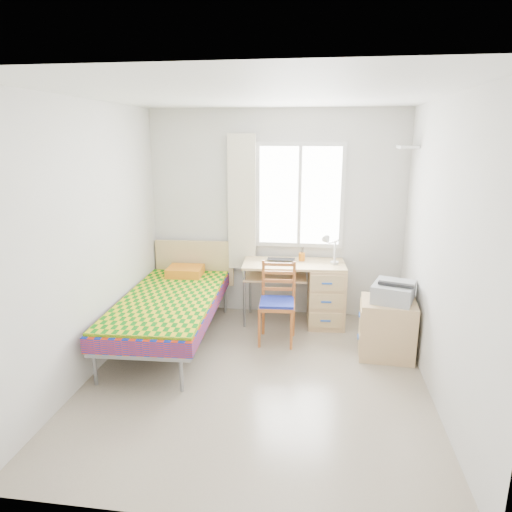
{
  "coord_description": "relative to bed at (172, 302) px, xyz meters",
  "views": [
    {
      "loc": [
        0.55,
        -3.95,
        2.26
      ],
      "look_at": [
        -0.08,
        0.55,
        1.07
      ],
      "focal_mm": 32.0,
      "sensor_mm": 36.0,
      "label": 1
    }
  ],
  "objects": [
    {
      "name": "cabinet",
      "position": [
        2.36,
        -0.05,
        -0.15
      ],
      "size": [
        0.6,
        0.53,
        0.61
      ],
      "rotation": [
        0.0,
        0.0,
        -0.07
      ],
      "color": "tan",
      "rests_on": "floor"
    },
    {
      "name": "task_lamp",
      "position": [
        1.75,
        0.61,
        0.55
      ],
      "size": [
        0.22,
        0.31,
        0.39
      ],
      "rotation": [
        0.0,
        0.0,
        0.21
      ],
      "color": "white",
      "rests_on": "desk"
    },
    {
      "name": "bed",
      "position": [
        0.0,
        0.0,
        0.0
      ],
      "size": [
        1.11,
        2.22,
        0.95
      ],
      "rotation": [
        0.0,
        0.0,
        0.04
      ],
      "color": "gray",
      "rests_on": "floor"
    },
    {
      "name": "floor",
      "position": [
        1.06,
        -0.7,
        -0.46
      ],
      "size": [
        3.5,
        3.5,
        0.0
      ],
      "primitive_type": "plane",
      "color": "#BCAD93",
      "rests_on": "ground"
    },
    {
      "name": "curtain",
      "position": [
        0.64,
        0.98,
        0.99
      ],
      "size": [
        0.35,
        0.05,
        1.7
      ],
      "primitive_type": "cube",
      "color": "white",
      "rests_on": "wall_back"
    },
    {
      "name": "printer",
      "position": [
        2.4,
        -0.03,
        0.25
      ],
      "size": [
        0.51,
        0.55,
        0.19
      ],
      "rotation": [
        0.0,
        0.0,
        -0.31
      ],
      "color": "#9FA3A6",
      "rests_on": "cabinet"
    },
    {
      "name": "pen_cup",
      "position": [
        1.41,
        0.82,
        0.36
      ],
      "size": [
        0.08,
        0.08,
        0.1
      ],
      "primitive_type": "cylinder",
      "rotation": [
        0.0,
        0.0,
        0.08
      ],
      "color": "orange",
      "rests_on": "desk"
    },
    {
      "name": "book",
      "position": [
        1.1,
        0.71,
        0.13
      ],
      "size": [
        0.26,
        0.29,
        0.02
      ],
      "primitive_type": "imported",
      "rotation": [
        0.0,
        0.0,
        0.5
      ],
      "color": "gray",
      "rests_on": "desk"
    },
    {
      "name": "desk",
      "position": [
        1.65,
        0.71,
        -0.04
      ],
      "size": [
        1.27,
        0.65,
        0.77
      ],
      "rotation": [
        0.0,
        0.0,
        0.07
      ],
      "color": "tan",
      "rests_on": "floor"
    },
    {
      "name": "window",
      "position": [
        1.36,
        1.03,
        1.09
      ],
      "size": [
        1.1,
        0.04,
        1.3
      ],
      "color": "white",
      "rests_on": "wall_back"
    },
    {
      "name": "wall_right",
      "position": [
        2.66,
        -0.7,
        0.84
      ],
      "size": [
        0.0,
        3.5,
        3.5
      ],
      "primitive_type": "plane",
      "rotation": [
        1.57,
        0.0,
        -1.57
      ],
      "color": "silver",
      "rests_on": "ground"
    },
    {
      "name": "chair",
      "position": [
        1.18,
        0.16,
        0.05
      ],
      "size": [
        0.41,
        0.41,
        0.91
      ],
      "rotation": [
        0.0,
        0.0,
        0.06
      ],
      "color": "#AA6921",
      "rests_on": "floor"
    },
    {
      "name": "ceiling",
      "position": [
        1.06,
        -0.7,
        2.14
      ],
      "size": [
        3.5,
        3.5,
        0.0
      ],
      "primitive_type": "plane",
      "rotation": [
        3.14,
        0.0,
        0.0
      ],
      "color": "white",
      "rests_on": "wall_back"
    },
    {
      "name": "wall_left",
      "position": [
        -0.54,
        -0.7,
        0.84
      ],
      "size": [
        0.0,
        3.5,
        3.5
      ],
      "primitive_type": "plane",
      "rotation": [
        1.57,
        0.0,
        1.57
      ],
      "color": "silver",
      "rests_on": "ground"
    },
    {
      "name": "wall_back",
      "position": [
        1.06,
        1.05,
        0.84
      ],
      "size": [
        3.2,
        0.0,
        3.2
      ],
      "primitive_type": "plane",
      "rotation": [
        1.57,
        0.0,
        0.0
      ],
      "color": "silver",
      "rests_on": "ground"
    },
    {
      "name": "laptop",
      "position": [
        1.16,
        0.73,
        0.33
      ],
      "size": [
        0.34,
        0.22,
        0.03
      ],
      "primitive_type": "imported",
      "rotation": [
        0.0,
        0.0,
        -0.01
      ],
      "color": "black",
      "rests_on": "desk"
    },
    {
      "name": "floating_shelf",
      "position": [
        2.55,
        0.7,
        1.69
      ],
      "size": [
        0.2,
        0.32,
        0.03
      ],
      "primitive_type": "cube",
      "color": "white",
      "rests_on": "wall_right"
    }
  ]
}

